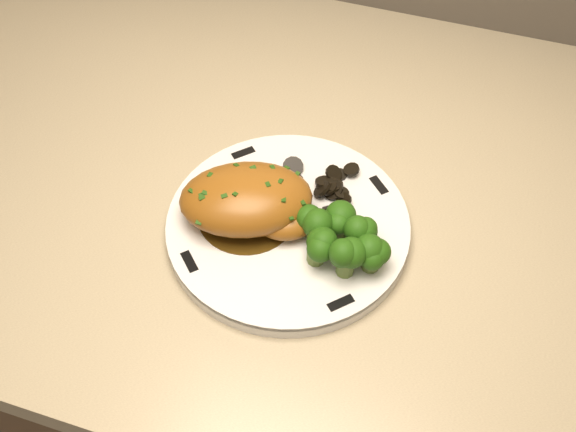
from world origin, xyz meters
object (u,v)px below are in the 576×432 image
(chicken_breast, at_px, (251,201))
(broccoli_florets, at_px, (341,238))
(plate, at_px, (288,227))
(counter, at_px, (322,364))

(chicken_breast, xyz_separation_m, broccoli_florets, (0.09, -0.01, -0.00))
(broccoli_florets, bearing_deg, plate, 161.75)
(counter, relative_size, chicken_breast, 12.74)
(chicken_breast, bearing_deg, plate, -13.64)
(counter, height_order, broccoli_florets, counter)
(counter, xyz_separation_m, broccoli_florets, (0.03, -0.10, 0.46))
(broccoli_florets, bearing_deg, chicken_breast, 171.51)
(plate, height_order, chicken_breast, chicken_breast)
(plate, height_order, broccoli_florets, broccoli_florets)
(counter, relative_size, plate, 8.21)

